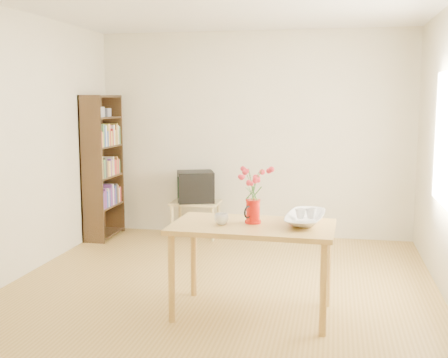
% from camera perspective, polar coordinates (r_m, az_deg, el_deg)
% --- Properties ---
extents(room, '(4.50, 4.50, 4.50)m').
position_cam_1_polar(room, '(4.97, -0.33, 2.97)').
color(room, olive).
rests_on(room, ground).
extents(table, '(1.32, 0.78, 0.75)m').
position_cam_1_polar(table, '(4.54, 2.93, -5.74)').
color(table, '#AD813B').
rests_on(table, ground).
extents(tv_stand, '(0.60, 0.45, 0.46)m').
position_cam_1_polar(tv_stand, '(7.15, -2.90, -2.87)').
color(tv_stand, tan).
rests_on(tv_stand, ground).
extents(bookshelf, '(0.28, 0.70, 1.80)m').
position_cam_1_polar(bookshelf, '(7.24, -12.19, 0.72)').
color(bookshelf, black).
rests_on(bookshelf, ground).
extents(pitcher, '(0.13, 0.20, 0.20)m').
position_cam_1_polar(pitcher, '(4.55, 2.96, -3.40)').
color(pitcher, red).
rests_on(pitcher, table).
extents(flowers, '(0.22, 0.22, 0.31)m').
position_cam_1_polar(flowers, '(4.51, 2.99, -0.25)').
color(flowers, '#F5394A').
rests_on(flowers, pitcher).
extents(mug, '(0.14, 0.14, 0.09)m').
position_cam_1_polar(mug, '(4.50, -0.27, -4.09)').
color(mug, white).
rests_on(mug, table).
extents(bowl, '(0.49, 0.49, 0.42)m').
position_cam_1_polar(bowl, '(4.59, 8.30, -1.84)').
color(bowl, white).
rests_on(bowl, table).
extents(teacup_a, '(0.10, 0.10, 0.07)m').
position_cam_1_polar(teacup_a, '(4.60, 7.79, -2.32)').
color(teacup_a, white).
rests_on(teacup_a, bowl).
extents(teacup_b, '(0.08, 0.08, 0.07)m').
position_cam_1_polar(teacup_b, '(4.61, 8.86, -2.29)').
color(teacup_b, white).
rests_on(teacup_b, bowl).
extents(television, '(0.55, 0.53, 0.39)m').
position_cam_1_polar(television, '(7.12, -2.89, -0.72)').
color(television, black).
rests_on(television, tv_stand).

